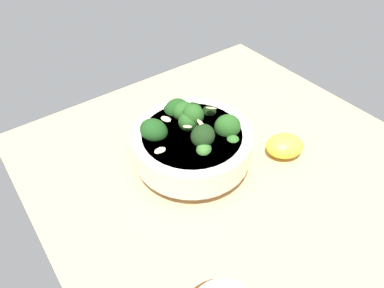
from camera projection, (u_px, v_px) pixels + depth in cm
name	position (u px, v px, depth cm)	size (l,w,h in cm)	color
ground_plane	(229.00, 170.00, 59.42)	(61.88, 61.88, 3.80)	tan
bowl_of_broccoli	(192.00, 140.00, 55.61)	(19.19, 19.19, 10.41)	silver
lemon_wedge	(285.00, 146.00, 58.41)	(6.45, 5.27, 3.67)	yellow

